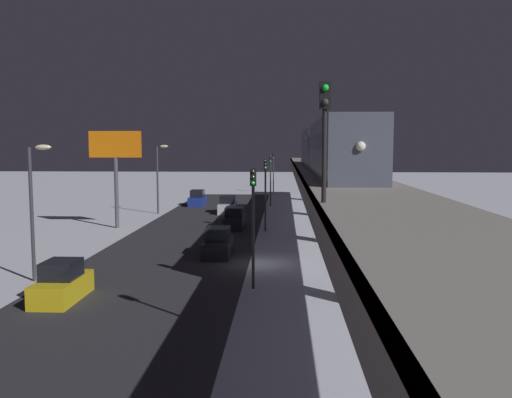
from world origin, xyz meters
The scene contains 17 objects.
ground_plane centered at (0.00, 0.00, 0.00)m, with size 240.00×240.00×0.00m, color silver.
avenue_asphalt centered at (5.82, 0.00, 0.00)m, with size 11.00×98.00×0.01m, color #28282D.
elevated_railway centered at (-5.22, 0.00, 4.94)m, with size 5.00×98.00×5.69m.
subway_train centered at (-5.32, -8.77, 7.47)m, with size 2.94×36.87×3.40m.
rail_signal centered at (-3.21, 15.96, 8.42)m, with size 0.36×0.41×4.00m.
sedan_white centered at (4.42, -25.95, 0.78)m, with size 1.91×4.18×1.97m.
sedan_yellow centered at (9.02, 8.59, 0.80)m, with size 1.80×4.00×1.97m.
sedan_black centered at (2.62, -14.74, 0.80)m, with size 1.80×4.63×1.97m.
sedan_black_2 centered at (2.62, -2.44, 0.80)m, with size 1.80×4.28×1.97m.
sedan_blue centered at (9.02, -33.36, 0.80)m, with size 1.80×4.39×1.97m.
traffic_light_near centered at (-0.28, 6.01, 4.20)m, with size 0.32×0.44×6.40m.
traffic_light_mid centered at (-0.28, -13.33, 4.20)m, with size 0.32×0.44×6.40m.
traffic_light_far centered at (-0.28, -32.68, 4.20)m, with size 0.32×0.44×6.40m.
traffic_light_distant centered at (-0.28, -52.02, 4.20)m, with size 0.32×0.44×6.40m.
commercial_billboard centered at (13.48, -14.52, 6.83)m, with size 4.80×0.36×8.90m.
street_lamp_near centered at (11.89, 5.00, 4.81)m, with size 1.35×0.44×7.65m.
street_lamp_far centered at (11.89, -25.00, 4.81)m, with size 1.35×0.44×7.65m.
Camera 1 is at (-1.85, 33.94, 7.60)m, focal length 37.69 mm.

